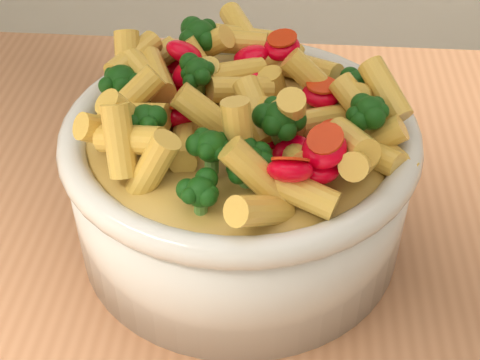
{
  "coord_description": "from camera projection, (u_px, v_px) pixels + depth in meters",
  "views": [
    {
      "loc": [
        0.09,
        -0.35,
        1.3
      ],
      "look_at": [
        0.06,
        0.06,
        0.96
      ],
      "focal_mm": 50.0,
      "sensor_mm": 36.0,
      "label": 1
    }
  ],
  "objects": [
    {
      "name": "serving_bowl",
      "position": [
        240.0,
        179.0,
        0.54
      ],
      "size": [
        0.27,
        0.27,
        0.12
      ],
      "color": "silver",
      "rests_on": "table"
    },
    {
      "name": "pasta_salad",
      "position": [
        240.0,
        102.0,
        0.49
      ],
      "size": [
        0.22,
        0.22,
        0.05
      ],
      "color": "#F4CA4D",
      "rests_on": "serving_bowl"
    },
    {
      "name": "table",
      "position": [
        168.0,
        359.0,
        0.6
      ],
      "size": [
        1.2,
        0.8,
        0.9
      ],
      "color": "#A96E48",
      "rests_on": "ground"
    }
  ]
}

